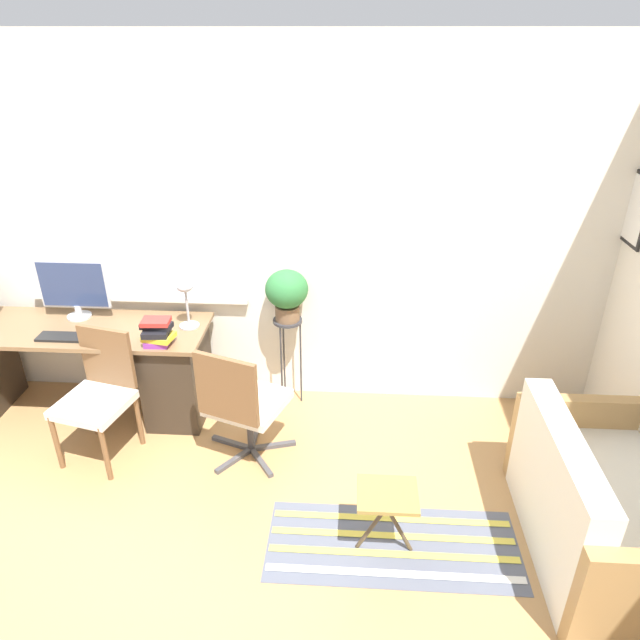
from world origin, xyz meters
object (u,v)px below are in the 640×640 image
Objects in this scene: keyboard at (63,337)px; plant_stand at (288,334)px; mouse at (97,337)px; book_stack at (157,332)px; folding_stool at (387,500)px; desk_lamp at (186,295)px; potted_plant at (287,292)px; office_chair_swivel at (242,403)px; monitor at (74,288)px; desk_chair_wooden at (98,393)px; couch_loveseat at (598,512)px.

keyboard is 0.49× the size of plant_stand.
mouse is 0.46m from book_stack.
mouse is 0.16× the size of folding_stool.
potted_plant is (0.71, 0.15, -0.03)m from desk_lamp.
office_chair_swivel is (1.32, -0.32, -0.28)m from keyboard.
desk_lamp reaches higher than folding_stool.
book_stack is at bearing -153.63° from potted_plant.
office_chair_swivel reaches higher than mouse.
monitor is 7.48× the size of mouse.
folding_stool is at bearing -7.91° from desk_chair_wooden.
keyboard is at bearing 151.90° from desk_chair_wooden.
desk_lamp is 0.73m from potted_plant.
potted_plant is (0.85, 0.42, 0.14)m from book_stack.
desk_lamp is 0.89m from desk_chair_wooden.
book_stack reaches higher than couch_loveseat.
desk_chair_wooden reaches higher than keyboard.
keyboard is 3.60m from couch_loveseat.
monitor is at bearing -178.03° from plant_stand.
couch_loveseat is at bearing -35.80° from plant_stand.
office_chair_swivel is (1.35, -0.65, -0.52)m from monitor.
couch_loveseat is (2.59, -1.21, -0.71)m from desk_lamp.
desk_chair_wooden reaches higher than folding_stool.
potted_plant reaches higher than office_chair_swivel.
couch_loveseat is at bearing 3.74° from folding_stool.
desk_chair_wooden is at bearing -134.87° from desk_lamp.
desk_lamp reaches higher than book_stack.
folding_stool is at bearing -63.85° from potted_plant.
plant_stand is (1.58, 0.05, -0.36)m from monitor.
potted_plant is (1.55, 0.38, 0.22)m from keyboard.
office_chair_swivel is 0.70× the size of couch_loveseat.
potted_plant is (0.00, 0.00, 0.35)m from plant_stand.
office_chair_swivel is 2.23m from couch_loveseat.
desk_lamp is 0.40× the size of office_chair_swivel.
plant_stand is at bearing 12.30° from desk_lamp.
office_chair_swivel reaches higher than desk_chair_wooden.
potted_plant reaches higher than couch_loveseat.
keyboard is 1.55× the size of book_stack.
couch_loveseat reaches higher than folding_stool.
office_chair_swivel is at bearing -24.51° from book_stack.
potted_plant is at bearing 12.30° from desk_lamp.
plant_stand is 1.62m from folding_stool.
mouse is 1.37m from plant_stand.
monitor reaches higher than office_chair_swivel.
book_stack is at bearing 146.93° from folding_stool.
office_chair_swivel is (1.07, -0.32, -0.29)m from mouse.
book_stack is 2.94m from couch_loveseat.
mouse is (0.28, -0.33, -0.23)m from monitor.
desk_lamp is at bearing 15.30° from keyboard.
monitor is at bearing 173.47° from desk_lamp.
mouse reaches higher than plant_stand.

